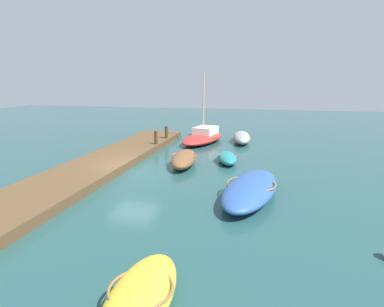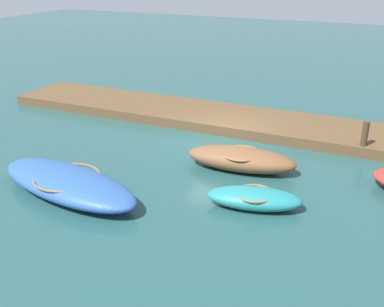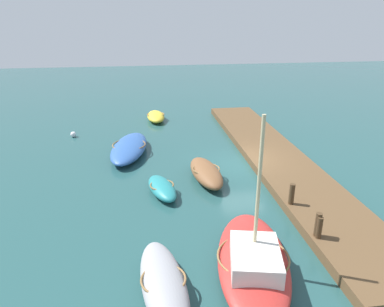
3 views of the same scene
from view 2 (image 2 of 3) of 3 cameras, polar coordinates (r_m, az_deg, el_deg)
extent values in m
plane|color=#234C4C|center=(18.96, 3.75, 1.74)|extent=(84.00, 84.00, 0.00)
cube|color=brown|center=(20.70, 5.82, 4.15)|extent=(22.89, 3.39, 0.43)
ellipsoid|color=#2D569E|center=(14.86, -15.26, -3.61)|extent=(5.75, 2.92, 0.80)
torus|color=olive|center=(14.76, -15.35, -2.85)|extent=(2.39, 2.39, 0.07)
ellipsoid|color=teal|center=(13.78, 7.79, -5.58)|extent=(3.02, 1.74, 0.62)
torus|color=olive|center=(13.70, 7.83, -4.95)|extent=(1.42, 1.42, 0.07)
ellipsoid|color=brown|center=(16.12, 6.13, -0.70)|extent=(4.00, 1.78, 0.82)
torus|color=olive|center=(16.04, 6.17, 0.04)|extent=(1.59, 1.59, 0.07)
cylinder|color=#47331E|center=(18.17, 20.80, 2.32)|extent=(0.24, 0.24, 0.95)
camera|label=1|loc=(23.58, -42.07, 12.28)|focal=28.62mm
camera|label=3|loc=(16.55, 76.54, 11.04)|focal=33.82mm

